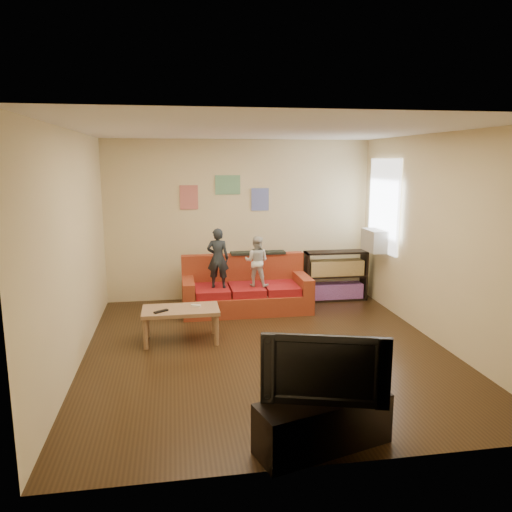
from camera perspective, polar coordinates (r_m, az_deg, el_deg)
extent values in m
cube|color=#362310|center=(6.44, 1.19, -10.60)|extent=(4.50, 5.00, 0.01)
cube|color=white|center=(6.01, 1.29, 14.23)|extent=(4.50, 5.00, 0.01)
cube|color=beige|center=(8.53, -1.89, 4.11)|extent=(4.50, 0.01, 2.70)
cube|color=beige|center=(3.70, 8.45, -4.96)|extent=(4.50, 0.01, 2.70)
cube|color=beige|center=(6.08, -20.12, 0.71)|extent=(0.01, 5.00, 2.70)
cube|color=beige|center=(6.86, 20.09, 1.80)|extent=(0.01, 5.00, 2.70)
cube|color=#99381D|center=(7.96, -1.13, -5.19)|extent=(2.00, 0.90, 0.30)
cube|color=#99381D|center=(8.20, -1.51, -1.65)|extent=(2.00, 0.18, 0.55)
cube|color=#99381D|center=(7.82, -7.77, -3.51)|extent=(0.18, 0.90, 0.25)
cube|color=#99381D|center=(8.07, 5.28, -3.00)|extent=(0.18, 0.90, 0.25)
cube|color=maroon|center=(7.78, -5.06, -4.01)|extent=(0.52, 0.68, 0.12)
cube|color=maroon|center=(7.84, -1.06, -3.85)|extent=(0.52, 0.68, 0.12)
cube|color=maroon|center=(7.94, 2.86, -3.68)|extent=(0.52, 0.68, 0.12)
cube|color=black|center=(8.18, 0.22, 0.37)|extent=(0.90, 0.22, 0.04)
imported|color=#1E2328|center=(7.64, -4.38, -0.25)|extent=(0.38, 0.29, 0.93)
imported|color=silver|center=(7.73, 0.06, -0.61)|extent=(0.47, 0.42, 0.79)
cube|color=#A77C57|center=(6.64, -8.60, -6.15)|extent=(1.00, 0.55, 0.05)
cylinder|color=#A77C57|center=(6.51, -12.50, -8.73)|extent=(0.06, 0.06, 0.40)
cylinder|color=#A77C57|center=(6.51, -4.53, -8.47)|extent=(0.06, 0.06, 0.40)
cylinder|color=#A77C57|center=(6.93, -12.32, -7.49)|extent=(0.06, 0.06, 0.40)
cylinder|color=#A77C57|center=(6.94, -4.85, -7.25)|extent=(0.06, 0.06, 0.40)
cube|color=black|center=(6.52, -10.80, -6.23)|extent=(0.19, 0.15, 0.02)
cube|color=white|center=(6.68, -6.90, -5.65)|extent=(0.13, 0.08, 0.03)
cube|color=black|center=(8.47, 5.76, -2.37)|extent=(0.03, 0.32, 0.84)
cube|color=black|center=(8.79, 12.22, -2.07)|extent=(0.03, 0.32, 0.84)
cube|color=black|center=(8.71, 8.97, -4.82)|extent=(1.06, 0.32, 0.03)
cube|color=black|center=(8.53, 9.13, 0.44)|extent=(1.06, 0.32, 0.03)
cube|color=black|center=(8.61, 9.05, -2.22)|extent=(0.99, 0.32, 0.03)
cube|color=#743F8C|center=(8.68, 9.00, -3.92)|extent=(0.93, 0.27, 0.25)
cube|color=olive|center=(8.58, 9.08, -1.31)|extent=(0.93, 0.27, 0.25)
cube|color=white|center=(8.28, 14.41, 5.59)|extent=(0.04, 1.08, 1.48)
cube|color=#B7B2A3|center=(8.30, 13.47, 1.75)|extent=(0.28, 0.55, 0.35)
cube|color=#D87266|center=(8.40, -7.68, 6.66)|extent=(0.30, 0.01, 0.40)
cube|color=#72B27F|center=(8.44, -3.25, 8.12)|extent=(0.42, 0.01, 0.32)
cube|color=#727FCC|center=(8.53, 0.46, 6.48)|extent=(0.30, 0.01, 0.38)
cube|color=white|center=(7.86, 2.12, -5.60)|extent=(0.42, 0.31, 0.25)
cube|color=white|center=(7.82, 2.13, -4.54)|extent=(0.44, 0.33, 0.05)
cube|color=black|center=(7.71, 2.36, -5.86)|extent=(0.19, 0.00, 0.06)
cube|color=black|center=(4.38, 7.68, -18.44)|extent=(1.21, 0.69, 0.43)
imported|color=black|center=(4.16, 7.86, -12.32)|extent=(1.02, 0.42, 0.59)
sphere|color=silver|center=(7.79, 0.67, -6.29)|extent=(0.14, 0.14, 0.11)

